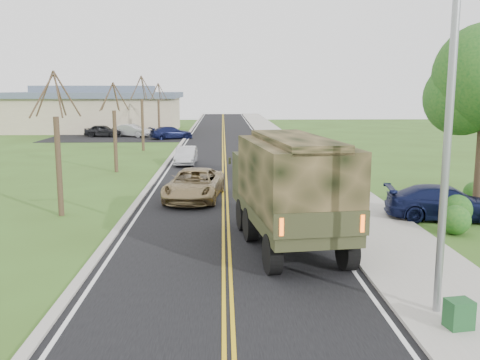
{
  "coord_description": "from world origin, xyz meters",
  "views": [
    {
      "loc": [
        -0.11,
        -12.44,
        5.37
      ],
      "look_at": [
        0.57,
        8.23,
        1.8
      ],
      "focal_mm": 40.0,
      "sensor_mm": 36.0,
      "label": 1
    }
  ],
  "objects_px": {
    "suv_champagne": "(194,185)",
    "military_truck": "(289,183)",
    "pickup_navy": "(446,203)",
    "utility_box_far": "(459,314)",
    "sedan_silver": "(186,156)"
  },
  "relations": [
    {
      "from": "pickup_navy",
      "to": "military_truck",
      "type": "bearing_deg",
      "value": 125.99
    },
    {
      "from": "military_truck",
      "to": "utility_box_far",
      "type": "height_order",
      "value": "military_truck"
    },
    {
      "from": "military_truck",
      "to": "utility_box_far",
      "type": "relative_size",
      "value": 12.27
    },
    {
      "from": "pickup_navy",
      "to": "utility_box_far",
      "type": "relative_size",
      "value": 7.48
    },
    {
      "from": "military_truck",
      "to": "pickup_navy",
      "type": "relative_size",
      "value": 1.64
    },
    {
      "from": "utility_box_far",
      "to": "military_truck",
      "type": "bearing_deg",
      "value": 104.4
    },
    {
      "from": "suv_champagne",
      "to": "utility_box_far",
      "type": "distance_m",
      "value": 16.0
    },
    {
      "from": "military_truck",
      "to": "suv_champagne",
      "type": "height_order",
      "value": "military_truck"
    },
    {
      "from": "military_truck",
      "to": "utility_box_far",
      "type": "xyz_separation_m",
      "value": [
        3.0,
        -6.61,
        -1.77
      ]
    },
    {
      "from": "utility_box_far",
      "to": "pickup_navy",
      "type": "bearing_deg",
      "value": 58.85
    },
    {
      "from": "suv_champagne",
      "to": "pickup_navy",
      "type": "xyz_separation_m",
      "value": [
        10.56,
        -4.36,
        -0.04
      ]
    },
    {
      "from": "suv_champagne",
      "to": "pickup_navy",
      "type": "height_order",
      "value": "suv_champagne"
    },
    {
      "from": "suv_champagne",
      "to": "pickup_navy",
      "type": "bearing_deg",
      "value": -15.77
    },
    {
      "from": "suv_champagne",
      "to": "military_truck",
      "type": "bearing_deg",
      "value": -58.94
    },
    {
      "from": "sedan_silver",
      "to": "utility_box_far",
      "type": "distance_m",
      "value": 27.85
    }
  ]
}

